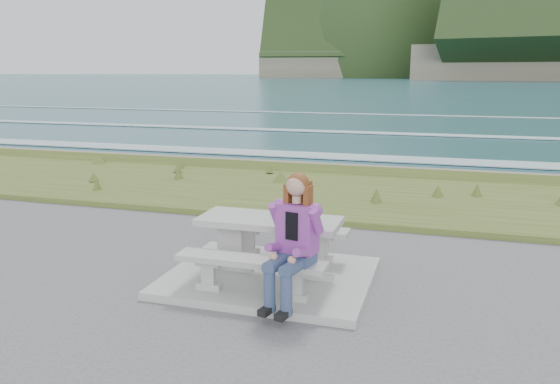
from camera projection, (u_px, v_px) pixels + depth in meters
The scene contains 8 objects.
concrete_slab at pixel (270, 277), 7.09m from camera, with size 2.60×2.10×0.10m, color gray.
picnic_table at pixel (269, 231), 6.96m from camera, with size 1.80×0.75×0.75m.
bench_landward at pixel (251, 266), 6.35m from camera, with size 1.80×0.35×0.45m.
bench_seaward at pixel (285, 233), 7.66m from camera, with size 1.80×0.35×0.45m.
grass_verge at pixel (341, 198), 11.77m from camera, with size 160.00×4.50×0.22m, color #334C1C.
shore_drop at pixel (362, 174), 14.48m from camera, with size 160.00×0.80×2.20m, color brown.
ocean at pixel (407, 151), 30.91m from camera, with size 1600.00×1600.00×0.09m.
seated_woman at pixel (290, 258), 6.03m from camera, with size 0.58×0.82×1.48m.
Camera 1 is at (2.09, -6.35, 2.67)m, focal length 35.00 mm.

